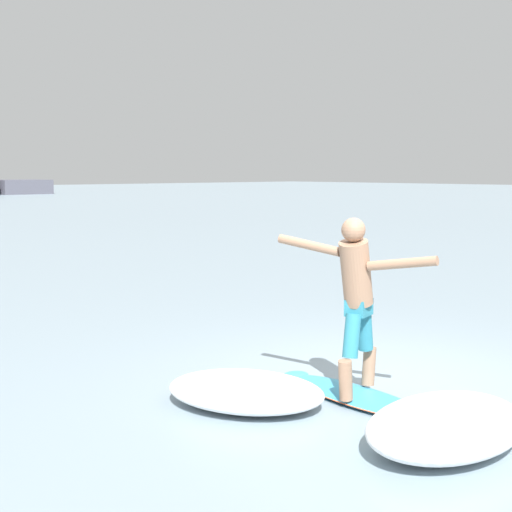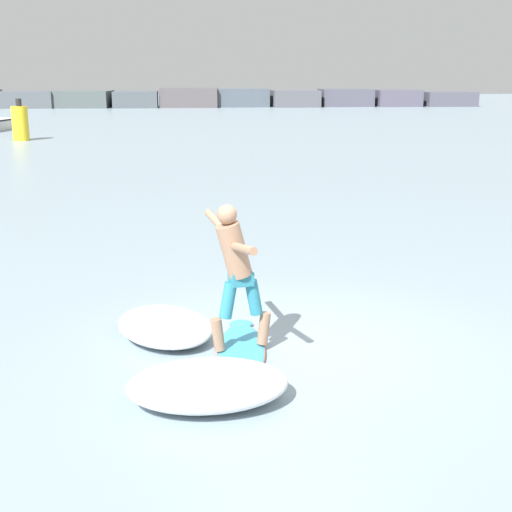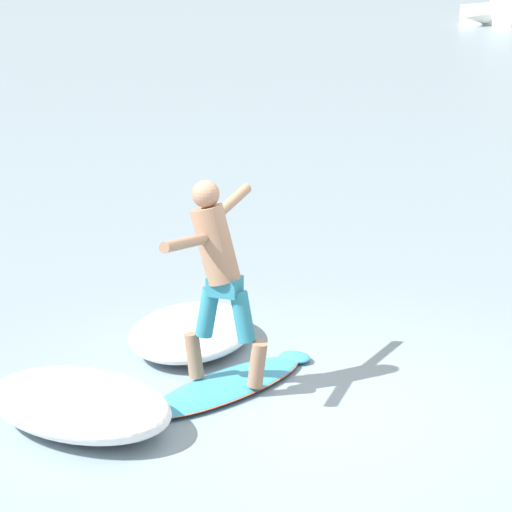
% 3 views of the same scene
% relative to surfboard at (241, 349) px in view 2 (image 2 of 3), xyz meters
% --- Properties ---
extents(ground_plane, '(200.00, 200.00, 0.00)m').
position_rel_surfboard_xyz_m(ground_plane, '(0.72, 0.21, -0.04)').
color(ground_plane, '#8094A0').
extents(rock_jetty_breakwater, '(50.72, 4.90, 1.78)m').
position_rel_surfboard_xyz_m(rock_jetty_breakwater, '(0.94, 62.21, 0.75)').
color(rock_jetty_breakwater, '#504C53').
rests_on(rock_jetty_breakwater, ground).
extents(surfboard, '(0.69, 1.96, 0.21)m').
position_rel_surfboard_xyz_m(surfboard, '(0.00, 0.00, 0.00)').
color(surfboard, '#3A99C0').
rests_on(surfboard, ground).
extents(surfer, '(0.79, 1.59, 1.74)m').
position_rel_surfboard_xyz_m(surfer, '(-0.07, -0.05, 1.06)').
color(surfer, '#987056').
rests_on(surfer, surfboard).
extents(channel_marker_buoy, '(0.79, 0.79, 2.01)m').
position_rel_surfboard_xyz_m(channel_marker_buoy, '(-8.94, 28.15, 0.81)').
color(channel_marker_buoy, yellow).
rests_on(channel_marker_buoy, ground).
extents(wave_foam_at_tail, '(1.69, 1.18, 0.39)m').
position_rel_surfboard_xyz_m(wave_foam_at_tail, '(-0.43, -1.31, 0.15)').
color(wave_foam_at_tail, white).
rests_on(wave_foam_at_tail, ground).
extents(wave_foam_at_nose, '(1.66, 1.88, 0.29)m').
position_rel_surfboard_xyz_m(wave_foam_at_nose, '(-0.93, 0.59, 0.11)').
color(wave_foam_at_nose, white).
rests_on(wave_foam_at_nose, ground).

